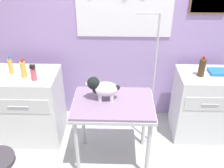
% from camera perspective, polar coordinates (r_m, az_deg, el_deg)
% --- Properties ---
extents(rear_wall_panel, '(4.00, 0.11, 2.30)m').
position_cam_1_polar(rear_wall_panel, '(3.33, 2.48, 10.04)').
color(rear_wall_panel, '#A488C4').
rests_on(rear_wall_panel, ground).
extents(grooming_table, '(0.87, 0.62, 0.83)m').
position_cam_1_polar(grooming_table, '(2.70, 0.24, -5.75)').
color(grooming_table, '#B7B7BC').
rests_on(grooming_table, ground).
extents(grooming_arm, '(0.29, 0.11, 1.68)m').
position_cam_1_polar(grooming_arm, '(2.97, 9.08, -1.21)').
color(grooming_arm, '#B7B7BC').
rests_on(grooming_arm, ground).
extents(dog, '(0.37, 0.17, 0.26)m').
position_cam_1_polar(dog, '(2.61, -2.28, -0.89)').
color(dog, white).
rests_on(dog, grooming_table).
extents(counter_left, '(0.80, 0.58, 0.93)m').
position_cam_1_polar(counter_left, '(3.36, -18.31, -4.88)').
color(counter_left, silver).
rests_on(counter_left, ground).
extents(cabinet_right, '(0.68, 0.54, 0.90)m').
position_cam_1_polar(cabinet_right, '(3.45, 19.58, -4.49)').
color(cabinet_right, silver).
rests_on(cabinet_right, ground).
extents(pump_bottle_white, '(0.06, 0.06, 0.24)m').
position_cam_1_polar(pump_bottle_white, '(3.01, -19.47, 3.11)').
color(pump_bottle_white, gold).
rests_on(pump_bottle_white, counter_left).
extents(conditioner_bottle, '(0.05, 0.05, 0.23)m').
position_cam_1_polar(conditioner_bottle, '(3.14, -22.05, 3.72)').
color(conditioner_bottle, gold).
rests_on(conditioner_bottle, counter_left).
extents(shampoo_bottle, '(0.06, 0.06, 0.19)m').
position_cam_1_polar(shampoo_bottle, '(2.93, -17.40, 2.25)').
color(shampoo_bottle, '#CE525D').
rests_on(shampoo_bottle, counter_left).
extents(soda_bottle, '(0.08, 0.08, 0.25)m').
position_cam_1_polar(soda_bottle, '(3.10, 19.77, 3.64)').
color(soda_bottle, '#402E17').
rests_on(soda_bottle, cabinet_right).
extents(supply_tray, '(0.24, 0.18, 0.04)m').
position_cam_1_polar(supply_tray, '(3.29, 23.16, 2.55)').
color(supply_tray, blue).
rests_on(supply_tray, cabinet_right).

